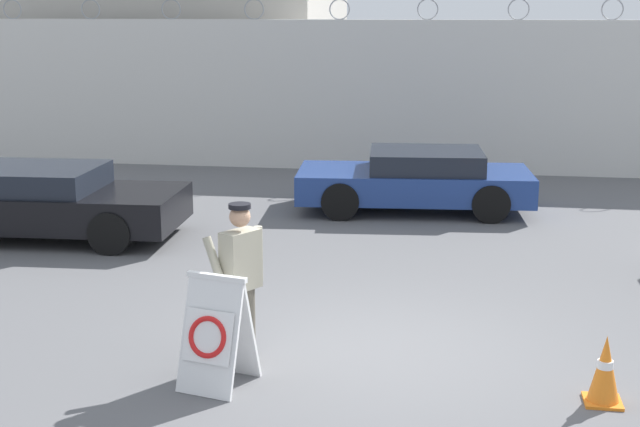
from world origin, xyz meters
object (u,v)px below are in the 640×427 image
security_guard (241,276)px  barricade_sign (216,331)px  parked_car_rear_sedan (417,179)px  parked_car_front_coupe (46,201)px  traffic_cone_near (605,370)px

security_guard → barricade_sign: bearing=22.9°
barricade_sign → parked_car_rear_sedan: size_ratio=0.26×
security_guard → parked_car_front_coupe: bearing=-104.8°
security_guard → traffic_cone_near: security_guard is taller
security_guard → traffic_cone_near: size_ratio=2.55×
security_guard → parked_car_front_coupe: security_guard is taller
security_guard → parked_car_rear_sedan: 7.66m
parked_car_front_coupe → parked_car_rear_sedan: size_ratio=1.00×
barricade_sign → security_guard: size_ratio=0.67×
security_guard → traffic_cone_near: (3.59, -0.45, -0.61)m
security_guard → parked_car_rear_sedan: bearing=-159.1°
parked_car_rear_sedan → parked_car_front_coupe: bearing=22.1°
parked_car_front_coupe → parked_car_rear_sedan: parked_car_front_coupe is taller
parked_car_rear_sedan → barricade_sign: bearing=74.9°
parked_car_front_coupe → parked_car_rear_sedan: 6.49m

